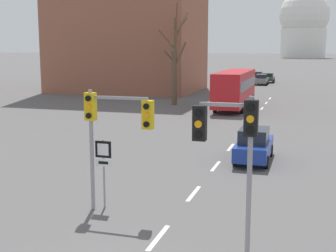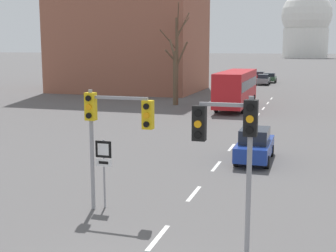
# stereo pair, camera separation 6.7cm
# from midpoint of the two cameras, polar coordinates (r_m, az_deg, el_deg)

# --- Properties ---
(lane_stripe_0) EXTENTS (0.16, 2.00, 0.01)m
(lane_stripe_0) POSITION_cam_midpoint_polar(r_m,az_deg,el_deg) (14.61, -1.32, -13.42)
(lane_stripe_0) COLOR silver
(lane_stripe_0) RESTS_ON ground_plane
(lane_stripe_1) EXTENTS (0.16, 2.00, 0.01)m
(lane_stripe_1) POSITION_cam_midpoint_polar(r_m,az_deg,el_deg) (18.67, 3.03, -8.22)
(lane_stripe_1) COLOR silver
(lane_stripe_1) RESTS_ON ground_plane
(lane_stripe_2) EXTENTS (0.16, 2.00, 0.01)m
(lane_stripe_2) POSITION_cam_midpoint_polar(r_m,az_deg,el_deg) (22.89, 5.74, -4.88)
(lane_stripe_2) COLOR silver
(lane_stripe_2) RESTS_ON ground_plane
(lane_stripe_3) EXTENTS (0.16, 2.00, 0.01)m
(lane_stripe_3) POSITION_cam_midpoint_polar(r_m,az_deg,el_deg) (27.21, 7.58, -2.58)
(lane_stripe_3) COLOR silver
(lane_stripe_3) RESTS_ON ground_plane
(lane_stripe_4) EXTENTS (0.16, 2.00, 0.01)m
(lane_stripe_4) POSITION_cam_midpoint_polar(r_m,az_deg,el_deg) (31.57, 8.91, -0.92)
(lane_stripe_4) COLOR silver
(lane_stripe_4) RESTS_ON ground_plane
(lane_stripe_5) EXTENTS (0.16, 2.00, 0.01)m
(lane_stripe_5) POSITION_cam_midpoint_polar(r_m,az_deg,el_deg) (35.97, 9.92, 0.35)
(lane_stripe_5) COLOR silver
(lane_stripe_5) RESTS_ON ground_plane
(lane_stripe_6) EXTENTS (0.16, 2.00, 0.01)m
(lane_stripe_6) POSITION_cam_midpoint_polar(r_m,az_deg,el_deg) (40.39, 10.71, 1.33)
(lane_stripe_6) COLOR silver
(lane_stripe_6) RESTS_ON ground_plane
(lane_stripe_7) EXTENTS (0.16, 2.00, 0.01)m
(lane_stripe_7) POSITION_cam_midpoint_polar(r_m,az_deg,el_deg) (44.83, 11.34, 2.12)
(lane_stripe_7) COLOR silver
(lane_stripe_7) RESTS_ON ground_plane
(lane_stripe_8) EXTENTS (0.16, 2.00, 0.01)m
(lane_stripe_8) POSITION_cam_midpoint_polar(r_m,az_deg,el_deg) (49.28, 11.85, 2.77)
(lane_stripe_8) COLOR silver
(lane_stripe_8) RESTS_ON ground_plane
(lane_stripe_9) EXTENTS (0.16, 2.00, 0.01)m
(lane_stripe_9) POSITION_cam_midpoint_polar(r_m,az_deg,el_deg) (53.74, 12.29, 3.31)
(lane_stripe_9) COLOR silver
(lane_stripe_9) RESTS_ON ground_plane
(traffic_signal_near_left) EXTENTS (2.45, 0.34, 4.27)m
(traffic_signal_near_left) POSITION_cam_midpoint_polar(r_m,az_deg,el_deg) (16.07, -7.06, 0.64)
(traffic_signal_near_left) COLOR gray
(traffic_signal_near_left) RESTS_ON ground_plane
(traffic_signal_near_right) EXTENTS (1.74, 0.34, 4.46)m
(traffic_signal_near_right) POSITION_cam_midpoint_polar(r_m,az_deg,el_deg) (12.59, 7.64, -1.28)
(traffic_signal_near_right) COLOR gray
(traffic_signal_near_right) RESTS_ON ground_plane
(route_sign_post) EXTENTS (0.60, 0.08, 2.50)m
(route_sign_post) POSITION_cam_midpoint_polar(r_m,az_deg,el_deg) (16.76, -7.98, -4.33)
(route_sign_post) COLOR gray
(route_sign_post) RESTS_ON ground_plane
(sedan_near_left) EXTENTS (1.96, 3.81, 1.54)m
(sedan_near_left) POSITION_cam_midpoint_polar(r_m,az_deg,el_deg) (77.52, 12.08, 5.79)
(sedan_near_left) COLOR #2D4C33
(sedan_near_left) RESTS_ON ground_plane
(sedan_near_right) EXTENTS (1.86, 4.34, 1.60)m
(sedan_near_right) POSITION_cam_midpoint_polar(r_m,az_deg,el_deg) (72.85, 11.32, 5.59)
(sedan_near_right) COLOR slate
(sedan_near_right) RESTS_ON ground_plane
(sedan_mid_centre) EXTENTS (1.68, 4.22, 1.53)m
(sedan_mid_centre) POSITION_cam_midpoint_polar(r_m,az_deg,el_deg) (81.80, 10.91, 6.01)
(sedan_mid_centre) COLOR maroon
(sedan_mid_centre) RESTS_ON ground_plane
(sedan_far_left) EXTENTS (1.68, 4.15, 1.71)m
(sedan_far_left) POSITION_cam_midpoint_polar(r_m,az_deg,el_deg) (23.93, 10.36, -2.29)
(sedan_far_left) COLOR navy
(sedan_far_left) RESTS_ON ground_plane
(city_bus) EXTENTS (2.66, 10.80, 3.48)m
(city_bus) POSITION_cam_midpoint_polar(r_m,az_deg,el_deg) (44.18, 8.09, 4.77)
(city_bus) COLOR red
(city_bus) RESTS_ON ground_plane
(bare_tree_left_near) EXTENTS (2.34, 5.45, 10.23)m
(bare_tree_left_near) POSITION_cam_midpoint_polar(r_m,az_deg,el_deg) (51.21, 0.89, 8.75)
(bare_tree_left_near) COLOR brown
(bare_tree_left_near) RESTS_ON ground_plane
(bare_tree_left_far) EXTENTS (2.33, 2.28, 6.49)m
(bare_tree_left_far) POSITION_cam_midpoint_polar(r_m,az_deg,el_deg) (46.41, 0.73, 6.27)
(bare_tree_left_far) COLOR brown
(bare_tree_left_far) RESTS_ON ground_plane
(capitol_dome) EXTENTS (24.85, 24.85, 35.09)m
(capitol_dome) POSITION_cam_midpoint_polar(r_m,az_deg,el_deg) (251.91, 16.23, 11.86)
(capitol_dome) COLOR silver
(capitol_dome) RESTS_ON ground_plane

